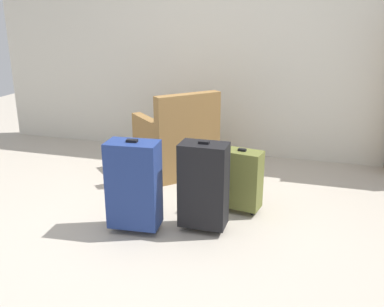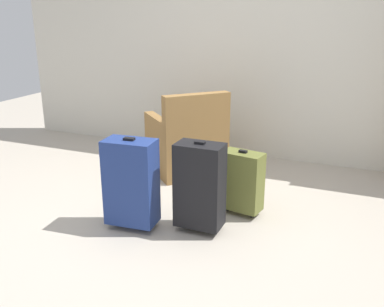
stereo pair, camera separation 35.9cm
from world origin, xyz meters
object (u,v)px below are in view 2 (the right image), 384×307
object	(u,v)px
armchair	(187,144)
suitcase_black	(200,185)
suitcase_olive	(242,181)
suitcase_navy_blue	(131,182)
mug	(233,179)

from	to	relation	value
armchair	suitcase_black	world-z (taller)	armchair
suitcase_olive	suitcase_navy_blue	world-z (taller)	suitcase_navy_blue
armchair	suitcase_olive	bearing A→B (deg)	-42.94
suitcase_olive	mug	bearing A→B (deg)	113.02
mug	suitcase_black	size ratio (longest dim) A/B	0.16
mug	suitcase_black	distance (m)	1.10
suitcase_black	armchair	bearing A→B (deg)	117.34
mug	suitcase_olive	size ratio (longest dim) A/B	0.21
suitcase_olive	armchair	bearing A→B (deg)	137.06
suitcase_navy_blue	suitcase_olive	bearing A→B (deg)	37.74
armchair	mug	world-z (taller)	armchair
mug	suitcase_black	bearing A→B (deg)	-87.39
suitcase_black	suitcase_olive	bearing A→B (deg)	61.77
suitcase_olive	suitcase_navy_blue	bearing A→B (deg)	-142.26
armchair	suitcase_navy_blue	distance (m)	1.36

